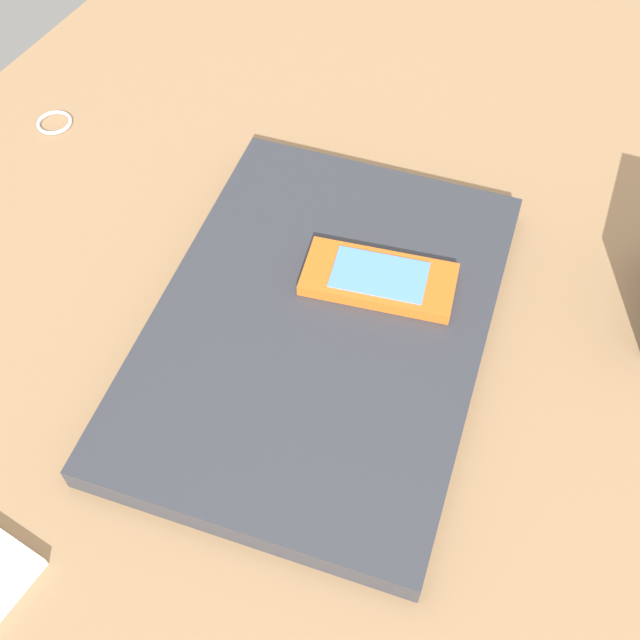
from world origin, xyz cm
name	(u,v)px	position (x,y,z in cm)	size (l,w,h in cm)	color
desk_surface	(351,249)	(0.00, 0.00, 1.50)	(120.00, 80.00, 3.00)	#9E7751
laptop_closed	(320,328)	(9.89, 2.23, 4.06)	(33.31, 23.51, 2.11)	#33353D
cell_phone_on_laptop	(379,279)	(4.93, 4.59, 5.62)	(7.58, 12.13, 1.07)	orange
key_ring	(57,120)	(-0.36, -30.37, 3.18)	(3.28, 3.28, 0.36)	silver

